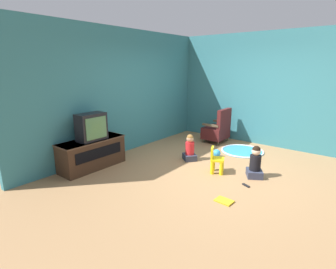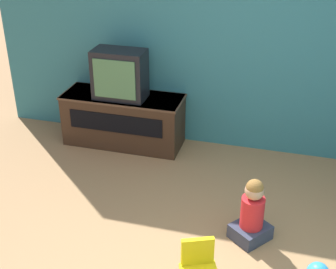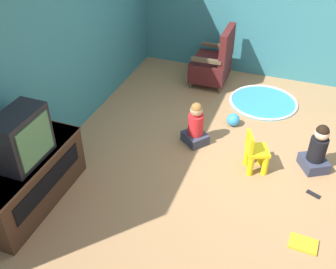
# 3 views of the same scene
# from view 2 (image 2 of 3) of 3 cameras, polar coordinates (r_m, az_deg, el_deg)

# --- Properties ---
(wall_back) EXTENTS (5.37, 0.12, 2.79)m
(wall_back) POSITION_cam_2_polar(r_m,az_deg,el_deg) (4.90, 8.32, 13.53)
(wall_back) COLOR teal
(wall_back) RESTS_ON ground_plane
(tv_cabinet) EXTENTS (1.33, 0.50, 0.58)m
(tv_cabinet) POSITION_cam_2_polar(r_m,az_deg,el_deg) (5.25, -5.44, 1.92)
(tv_cabinet) COLOR #382316
(tv_cabinet) RESTS_ON ground_plane
(television) EXTENTS (0.55, 0.32, 0.53)m
(television) POSITION_cam_2_polar(r_m,az_deg,el_deg) (4.99, -5.92, 7.29)
(television) COLOR black
(television) RESTS_ON tv_cabinet
(child_watching_center) EXTENTS (0.38, 0.39, 0.57)m
(child_watching_center) POSITION_cam_2_polar(r_m,az_deg,el_deg) (3.90, 10.21, -9.51)
(child_watching_center) COLOR #33384C
(child_watching_center) RESTS_ON ground_plane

